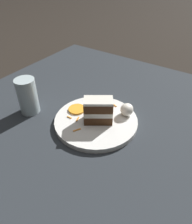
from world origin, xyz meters
TOP-DOWN VIEW (x-y plane):
  - ground_plane at (0.00, 0.00)m, footprint 6.00×6.00m
  - dining_table at (0.00, 0.00)m, footprint 1.18×1.02m
  - plate at (-0.04, 0.02)m, footprint 0.28×0.28m
  - cake_slice at (-0.04, 0.03)m, footprint 0.09×0.10m
  - cream_dollop at (-0.12, 0.09)m, footprint 0.05×0.04m
  - orange_garnish at (-0.05, -0.07)m, footprint 0.06×0.06m
  - carrot_shreds_scatter at (-0.07, -0.00)m, footprint 0.20×0.11m
  - drinking_glass at (0.03, -0.22)m, footprint 0.07×0.07m

SIDE VIEW (x-z plane):
  - ground_plane at x=0.00m, z-range 0.00..0.00m
  - dining_table at x=0.00m, z-range 0.00..0.04m
  - plate at x=-0.04m, z-range 0.04..0.06m
  - carrot_shreds_scatter at x=-0.07m, z-range 0.06..0.06m
  - orange_garnish at x=-0.05m, z-range 0.06..0.06m
  - cream_dollop at x=-0.12m, z-range 0.06..0.10m
  - drinking_glass at x=0.03m, z-range 0.03..0.16m
  - cake_slice at x=-0.04m, z-range 0.06..0.14m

